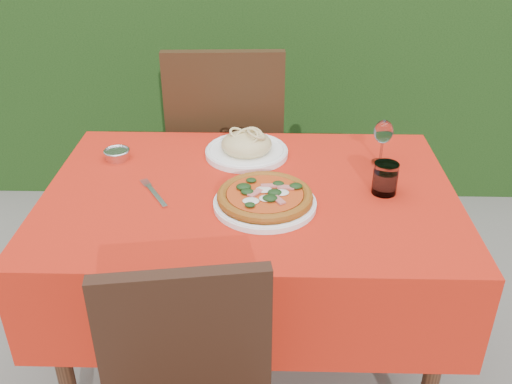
{
  "coord_description": "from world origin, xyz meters",
  "views": [
    {
      "loc": [
        0.06,
        -1.53,
        1.61
      ],
      "look_at": [
        0.02,
        -0.05,
        0.77
      ],
      "focal_mm": 40.0,
      "sensor_mm": 36.0,
      "label": 1
    }
  ],
  "objects_px": {
    "chair_far": "(226,146)",
    "fork": "(156,196)",
    "pizza_plate": "(265,199)",
    "water_glass": "(385,180)",
    "steel_ramekin": "(117,155)",
    "wine_glass": "(383,134)",
    "pasta_plate": "(247,147)"
  },
  "relations": [
    {
      "from": "pizza_plate",
      "to": "steel_ramekin",
      "type": "bearing_deg",
      "value": 149.32
    },
    {
      "from": "chair_far",
      "to": "wine_glass",
      "type": "bearing_deg",
      "value": 136.95
    },
    {
      "from": "water_glass",
      "to": "fork",
      "type": "xyz_separation_m",
      "value": [
        -0.69,
        -0.04,
        -0.04
      ]
    },
    {
      "from": "wine_glass",
      "to": "steel_ramekin",
      "type": "relative_size",
      "value": 1.91
    },
    {
      "from": "chair_far",
      "to": "fork",
      "type": "xyz_separation_m",
      "value": [
        -0.16,
        -0.71,
        0.16
      ]
    },
    {
      "from": "pizza_plate",
      "to": "water_glass",
      "type": "distance_m",
      "value": 0.37
    },
    {
      "from": "pasta_plate",
      "to": "steel_ramekin",
      "type": "bearing_deg",
      "value": -174.75
    },
    {
      "from": "water_glass",
      "to": "pasta_plate",
      "type": "bearing_deg",
      "value": 149.68
    },
    {
      "from": "water_glass",
      "to": "steel_ramekin",
      "type": "xyz_separation_m",
      "value": [
        -0.87,
        0.21,
        -0.03
      ]
    },
    {
      "from": "steel_ramekin",
      "to": "chair_far",
      "type": "bearing_deg",
      "value": 53.83
    },
    {
      "from": "pizza_plate",
      "to": "wine_glass",
      "type": "distance_m",
      "value": 0.49
    },
    {
      "from": "chair_far",
      "to": "steel_ramekin",
      "type": "xyz_separation_m",
      "value": [
        -0.33,
        -0.46,
        0.18
      ]
    },
    {
      "from": "fork",
      "to": "pizza_plate",
      "type": "bearing_deg",
      "value": -38.78
    },
    {
      "from": "pizza_plate",
      "to": "chair_far",
      "type": "bearing_deg",
      "value": 102.69
    },
    {
      "from": "chair_far",
      "to": "pizza_plate",
      "type": "bearing_deg",
      "value": 99.9
    },
    {
      "from": "chair_far",
      "to": "water_glass",
      "type": "xyz_separation_m",
      "value": [
        0.53,
        -0.67,
        0.21
      ]
    },
    {
      "from": "chair_far",
      "to": "pasta_plate",
      "type": "distance_m",
      "value": 0.47
    },
    {
      "from": "fork",
      "to": "wine_glass",
      "type": "bearing_deg",
      "value": -11.74
    },
    {
      "from": "water_glass",
      "to": "wine_glass",
      "type": "height_order",
      "value": "wine_glass"
    },
    {
      "from": "pasta_plate",
      "to": "water_glass",
      "type": "distance_m",
      "value": 0.5
    },
    {
      "from": "fork",
      "to": "steel_ramekin",
      "type": "relative_size",
      "value": 2.54
    },
    {
      "from": "wine_glass",
      "to": "steel_ramekin",
      "type": "bearing_deg",
      "value": 179.29
    },
    {
      "from": "pizza_plate",
      "to": "steel_ramekin",
      "type": "height_order",
      "value": "pizza_plate"
    },
    {
      "from": "fork",
      "to": "steel_ramekin",
      "type": "height_order",
      "value": "steel_ramekin"
    },
    {
      "from": "chair_far",
      "to": "steel_ramekin",
      "type": "bearing_deg",
      "value": 51.04
    },
    {
      "from": "water_glass",
      "to": "steel_ramekin",
      "type": "height_order",
      "value": "water_glass"
    },
    {
      "from": "water_glass",
      "to": "wine_glass",
      "type": "relative_size",
      "value": 0.64
    },
    {
      "from": "fork",
      "to": "steel_ramekin",
      "type": "distance_m",
      "value": 0.31
    },
    {
      "from": "wine_glass",
      "to": "fork",
      "type": "height_order",
      "value": "wine_glass"
    },
    {
      "from": "chair_far",
      "to": "steel_ramekin",
      "type": "height_order",
      "value": "chair_far"
    },
    {
      "from": "water_glass",
      "to": "steel_ramekin",
      "type": "bearing_deg",
      "value": 166.38
    },
    {
      "from": "chair_far",
      "to": "pizza_plate",
      "type": "height_order",
      "value": "chair_far"
    }
  ]
}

